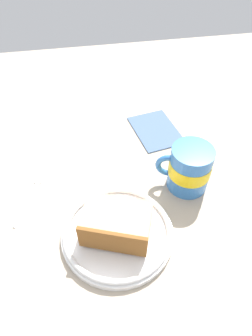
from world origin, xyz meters
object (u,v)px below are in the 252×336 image
object	(u,v)px
cake_slice	(117,224)
tea_mug	(189,168)
teaspoon	(35,186)
small_plate	(117,233)
folded_napkin	(156,130)

from	to	relation	value
cake_slice	tea_mug	distance (cm)	17.70
tea_mug	teaspoon	xyz separation A→B (cm)	(4.40, 29.21, -4.41)
small_plate	cake_slice	bearing A→B (deg)	159.20
tea_mug	teaspoon	distance (cm)	29.86
cake_slice	folded_napkin	size ratio (longest dim) A/B	0.96
cake_slice	teaspoon	world-z (taller)	cake_slice
cake_slice	teaspoon	xyz separation A→B (cm)	(13.59, 14.11, -3.58)
small_plate	folded_napkin	xyz separation A→B (cm)	(25.95, -13.24, -0.67)
small_plate	teaspoon	distance (cm)	19.50
small_plate	tea_mug	bearing A→B (deg)	-59.20
cake_slice	teaspoon	distance (cm)	19.92
small_plate	tea_mug	xyz separation A→B (cm)	(8.94, -15.00, 3.80)
teaspoon	folded_napkin	world-z (taller)	teaspoon
teaspoon	folded_napkin	distance (cm)	30.20
tea_mug	folded_napkin	distance (cm)	17.67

